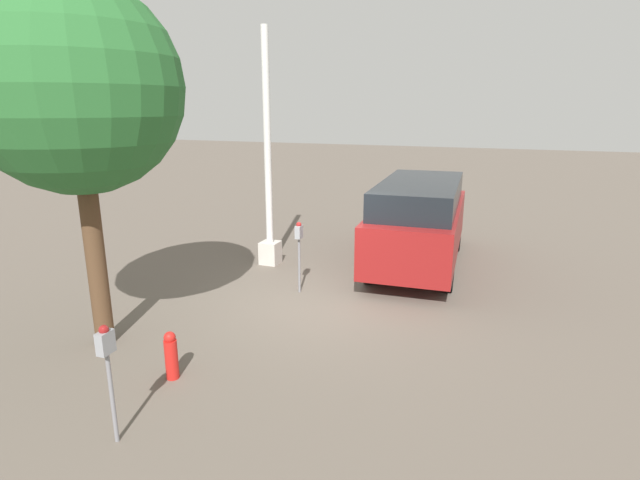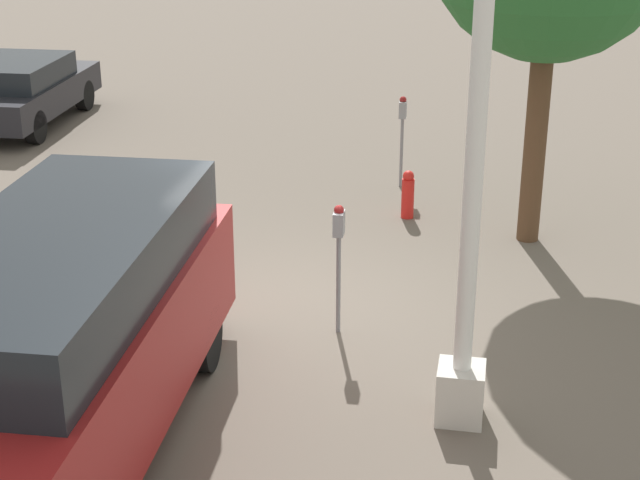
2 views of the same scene
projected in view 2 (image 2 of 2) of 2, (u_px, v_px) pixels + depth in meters
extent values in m
plane|color=#60564C|center=(304.00, 309.00, 11.50)|extent=(80.00, 80.00, 0.00)
cylinder|color=gray|center=(338.00, 284.00, 10.75)|extent=(0.05, 0.05, 1.17)
cube|color=gray|center=(339.00, 223.00, 10.48)|extent=(0.20, 0.12, 0.26)
sphere|color=maroon|center=(339.00, 210.00, 10.43)|extent=(0.11, 0.11, 0.11)
cylinder|color=gray|center=(401.00, 152.00, 15.45)|extent=(0.05, 0.05, 1.13)
cube|color=gray|center=(403.00, 109.00, 15.19)|extent=(0.20, 0.12, 0.26)
sphere|color=maroon|center=(403.00, 100.00, 15.13)|extent=(0.11, 0.11, 0.11)
cube|color=beige|center=(460.00, 393.00, 9.20)|extent=(0.44, 0.44, 0.55)
cylinder|color=silver|center=(478.00, 108.00, 8.18)|extent=(0.17, 0.17, 4.94)
cube|color=maroon|center=(62.00, 360.00, 8.49)|extent=(5.28, 2.13, 1.12)
cube|color=black|center=(58.00, 263.00, 8.28)|extent=(4.23, 1.93, 0.61)
cylinder|color=black|center=(204.00, 338.00, 10.07)|extent=(0.71, 0.26, 0.70)
cylinder|color=black|center=(50.00, 328.00, 10.28)|extent=(0.71, 0.26, 0.70)
cube|color=black|center=(22.00, 95.00, 18.95)|extent=(4.09, 1.92, 0.56)
cube|color=black|center=(15.00, 72.00, 18.58)|extent=(2.28, 1.69, 0.43)
cube|color=orange|center=(36.00, 78.00, 20.87)|extent=(0.09, 0.12, 0.20)
cylinder|color=black|center=(14.00, 93.00, 20.29)|extent=(0.62, 0.24, 0.61)
cylinder|color=black|center=(84.00, 95.00, 20.10)|extent=(0.62, 0.24, 0.61)
cylinder|color=black|center=(35.00, 127.00, 17.81)|extent=(0.62, 0.24, 0.61)
cylinder|color=#513823|center=(536.00, 136.00, 13.01)|extent=(0.30, 0.30, 2.94)
cylinder|color=red|center=(408.00, 198.00, 14.23)|extent=(0.18, 0.18, 0.59)
sphere|color=red|center=(408.00, 176.00, 14.11)|extent=(0.17, 0.17, 0.17)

